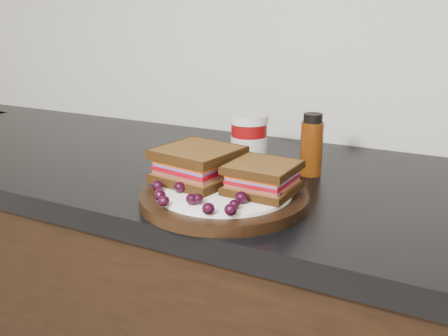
{
  "coord_description": "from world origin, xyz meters",
  "views": [
    {
      "loc": [
        0.54,
        0.85,
        1.2
      ],
      "look_at": [
        0.18,
        1.53,
        0.96
      ],
      "focal_mm": 40.0,
      "sensor_mm": 36.0,
      "label": 1
    }
  ],
  "objects_px": {
    "sandwich_left": "(198,164)",
    "condiment_jar": "(249,142)",
    "oil_bottle": "(312,145)",
    "plate": "(224,197)"
  },
  "relations": [
    {
      "from": "condiment_jar",
      "to": "oil_bottle",
      "type": "distance_m",
      "value": 0.12
    },
    {
      "from": "oil_bottle",
      "to": "condiment_jar",
      "type": "bearing_deg",
      "value": -170.22
    },
    {
      "from": "plate",
      "to": "oil_bottle",
      "type": "xyz_separation_m",
      "value": [
        0.08,
        0.21,
        0.05
      ]
    },
    {
      "from": "condiment_jar",
      "to": "oil_bottle",
      "type": "relative_size",
      "value": 0.92
    },
    {
      "from": "plate",
      "to": "condiment_jar",
      "type": "xyz_separation_m",
      "value": [
        -0.04,
        0.19,
        0.05
      ]
    },
    {
      "from": "sandwich_left",
      "to": "condiment_jar",
      "type": "height_order",
      "value": "condiment_jar"
    },
    {
      "from": "plate",
      "to": "condiment_jar",
      "type": "bearing_deg",
      "value": 103.11
    },
    {
      "from": "plate",
      "to": "oil_bottle",
      "type": "distance_m",
      "value": 0.23
    },
    {
      "from": "plate",
      "to": "condiment_jar",
      "type": "relative_size",
      "value": 2.53
    },
    {
      "from": "sandwich_left",
      "to": "oil_bottle",
      "type": "relative_size",
      "value": 1.05
    }
  ]
}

